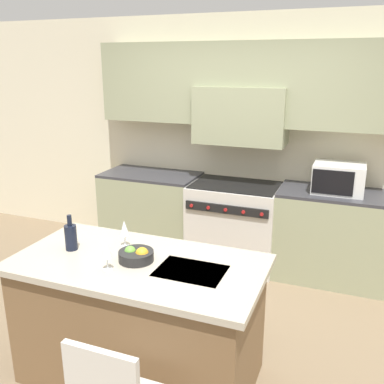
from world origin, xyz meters
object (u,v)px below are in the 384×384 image
(microwave, at_px, (338,178))
(wine_glass_near, at_px, (107,251))
(wine_glass_far, at_px, (124,229))
(wine_bottle, at_px, (71,237))
(range_stove, at_px, (234,224))
(fruit_bowl, at_px, (136,255))

(microwave, relative_size, wine_glass_near, 2.46)
(microwave, distance_m, wine_glass_far, 2.30)
(microwave, relative_size, wine_glass_far, 2.46)
(wine_glass_far, bearing_deg, wine_bottle, -150.48)
(wine_bottle, bearing_deg, range_stove, 72.17)
(microwave, distance_m, wine_glass_near, 2.56)
(microwave, relative_size, wine_bottle, 1.88)
(wine_bottle, xyz_separation_m, wine_glass_far, (0.33, 0.19, 0.04))
(wine_bottle, height_order, fruit_bowl, wine_bottle)
(wine_glass_far, bearing_deg, microwave, 53.52)
(range_stove, height_order, microwave, microwave)
(wine_bottle, bearing_deg, wine_glass_near, -23.75)
(microwave, height_order, wine_glass_far, microwave)
(range_stove, distance_m, wine_glass_near, 2.28)
(wine_glass_near, height_order, wine_glass_far, same)
(range_stove, bearing_deg, fruit_bowl, -93.65)
(wine_bottle, relative_size, wine_glass_near, 1.31)
(wine_glass_far, height_order, fruit_bowl, wine_glass_far)
(wine_bottle, xyz_separation_m, wine_glass_near, (0.41, -0.18, 0.04))
(wine_bottle, distance_m, wine_glass_far, 0.38)
(microwave, xyz_separation_m, wine_glass_near, (-1.28, -2.21, -0.05))
(microwave, xyz_separation_m, fruit_bowl, (-1.17, -2.02, -0.14))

